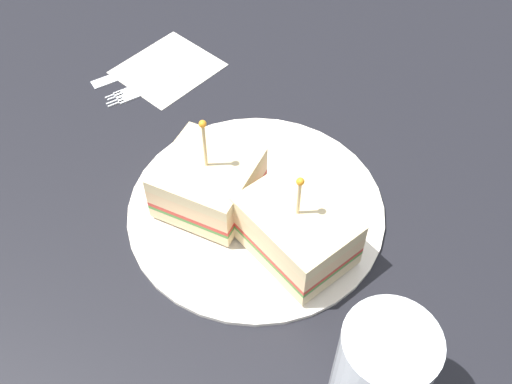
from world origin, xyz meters
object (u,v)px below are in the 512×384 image
object	(u,v)px
fork	(145,87)
knife	(135,69)
sandwich_half_front	(208,182)
plate	(256,207)
drink_glass	(379,376)
sandwich_half_back	(296,231)
napkin	(168,68)

from	to	relation	value
fork	knife	xyz separation A→B (cm)	(-1.21, -3.49, 0.00)
sandwich_half_front	plate	bearing A→B (deg)	126.64
knife	drink_glass	bearing A→B (deg)	75.78
drink_glass	fork	bearing A→B (deg)	-103.81
sandwich_half_back	plate	bearing A→B (deg)	-99.37
sandwich_half_back	napkin	xyz separation A→B (cm)	(-8.75, -29.38, -3.52)
plate	drink_glass	xyz separation A→B (cm)	(6.93, 19.98, 4.17)
drink_glass	sandwich_half_back	bearing A→B (deg)	-113.18
sandwich_half_back	knife	distance (cm)	32.68
plate	drink_glass	world-z (taller)	drink_glass
drink_glass	fork	world-z (taller)	drink_glass
drink_glass	fork	xyz separation A→B (cm)	(-10.41, -42.33, -4.44)
fork	knife	distance (cm)	3.69
plate	fork	bearing A→B (deg)	-98.83
sandwich_half_back	knife	bearing A→B (deg)	-100.09
napkin	knife	xyz separation A→B (cm)	(3.05, -2.62, 0.10)
sandwich_half_back	drink_glass	bearing A→B (deg)	66.82
drink_glass	napkin	xyz separation A→B (cm)	(-14.67, -43.20, -4.54)
sandwich_half_front	sandwich_half_back	bearing A→B (deg)	100.15
fork	knife	size ratio (longest dim) A/B	1.06
sandwich_half_front	sandwich_half_back	xyz separation A→B (cm)	(-1.77, 9.90, 0.12)
plate	knife	size ratio (longest dim) A/B	2.05
plate	sandwich_half_back	size ratio (longest dim) A/B	2.38
sandwich_half_back	fork	xyz separation A→B (cm)	(-4.49, -28.51, -3.42)
sandwich_half_front	sandwich_half_back	size ratio (longest dim) A/B	1.03
napkin	knife	distance (cm)	4.02
napkin	knife	bearing A→B (deg)	-40.59
knife	sandwich_half_front	bearing A→B (deg)	71.32
napkin	plate	bearing A→B (deg)	71.59
plate	sandwich_half_front	xyz separation A→B (cm)	(2.79, -3.75, 3.05)
drink_glass	plate	bearing A→B (deg)	-109.14
sandwich_half_front	knife	xyz separation A→B (cm)	(-7.47, -22.09, -3.31)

